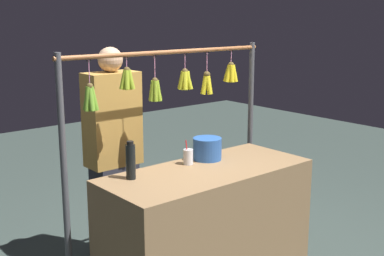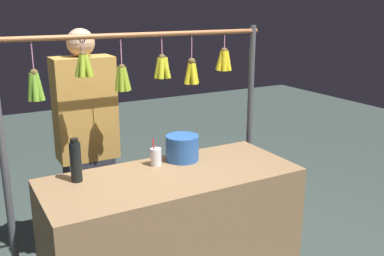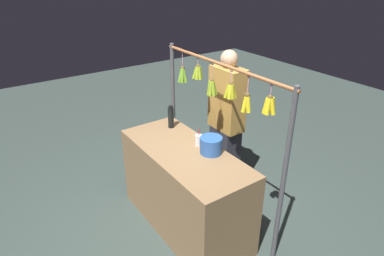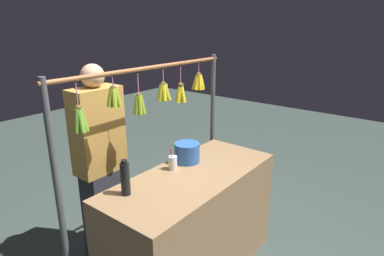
% 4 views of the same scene
% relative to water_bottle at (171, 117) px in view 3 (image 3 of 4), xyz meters
% --- Properties ---
extents(ground_plane, '(12.00, 12.00, 0.00)m').
position_rel_water_bottle_xyz_m(ground_plane, '(-0.53, 0.17, -1.04)').
color(ground_plane, '#384640').
extents(market_counter, '(1.55, 0.66, 0.91)m').
position_rel_water_bottle_xyz_m(market_counter, '(-0.53, 0.17, -0.58)').
color(market_counter, olive).
rests_on(market_counter, ground).
extents(display_rack, '(1.83, 0.12, 1.75)m').
position_rel_water_bottle_xyz_m(display_rack, '(-0.54, -0.25, 0.22)').
color(display_rack, '#4C4C51').
rests_on(display_rack, ground).
extents(water_bottle, '(0.06, 0.06, 0.26)m').
position_rel_water_bottle_xyz_m(water_bottle, '(0.00, 0.00, 0.00)').
color(water_bottle, black).
rests_on(water_bottle, market_counter).
extents(blue_bucket, '(0.21, 0.21, 0.17)m').
position_rel_water_bottle_xyz_m(blue_bucket, '(-0.70, -0.02, -0.04)').
color(blue_bucket, '#2D5CAD').
rests_on(blue_bucket, market_counter).
extents(drink_cup, '(0.07, 0.07, 0.18)m').
position_rel_water_bottle_xyz_m(drink_cup, '(-0.51, -0.01, -0.07)').
color(drink_cup, silver).
rests_on(drink_cup, market_counter).
extents(vendor_person, '(0.42, 0.22, 1.75)m').
position_rel_water_bottle_xyz_m(vendor_person, '(-0.24, -0.60, -0.17)').
color(vendor_person, '#2D2D38').
rests_on(vendor_person, ground).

